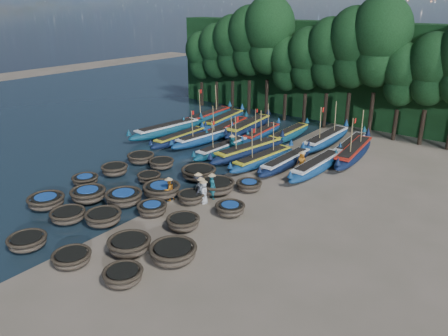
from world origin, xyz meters
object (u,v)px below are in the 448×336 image
Objects in this scene: coracle_4 at (123,275)px; coracle_24 at (249,185)px; coracle_22 at (199,173)px; long_boat_4 at (223,148)px; coracle_17 at (162,190)px; coracle_23 at (216,186)px; long_boat_8 at (317,166)px; long_boat_13 at (261,134)px; long_boat_3 at (204,138)px; long_boat_9 at (208,117)px; long_boat_10 at (224,120)px; coracle_7 at (103,217)px; long_boat_5 at (249,150)px; coracle_14 at (183,222)px; long_boat_16 at (351,145)px; coracle_16 at (149,177)px; coracle_19 at (230,209)px; long_boat_6 at (263,159)px; long_boat_2 at (180,138)px; coracle_6 at (68,215)px; long_boat_14 at (288,134)px; fisherman_0 at (204,191)px; long_boat_7 at (286,162)px; long_boat_12 at (249,126)px; coracle_15 at (115,170)px; fisherman_1 at (212,185)px; fisherman_2 at (169,189)px; coracle_20 at (141,158)px; coracle_11 at (88,194)px; coracle_12 at (124,197)px; fisherman_3 at (198,186)px; long_boat_1 at (168,129)px; coracle_13 at (152,208)px; coracle_10 at (85,180)px; fisherman_6 at (302,161)px; long_boat_17 at (354,152)px; coracle_3 at (72,258)px; coracle_2 at (27,241)px; fisherman_4 at (201,189)px; coracle_9 at (173,252)px; fisherman_5 at (232,145)px; long_boat_15 at (326,139)px; coracle_18 at (191,197)px; coracle_8 at (129,245)px.

coracle_4 is 12.00m from coracle_24.
long_boat_4 is at bearing 110.43° from coracle_22.
coracle_17 reaches higher than coracle_23.
long_boat_8 is 1.11× the size of long_boat_13.
long_boat_9 is (-4.41, 5.98, 0.07)m from long_boat_3.
long_boat_10 is at bearing 118.01° from coracle_4.
coracle_7 is 14.44m from long_boat_5.
long_boat_16 reaches higher than coracle_14.
coracle_19 is at bearing -3.72° from coracle_16.
long_boat_6 is (-3.02, 8.22, 0.12)m from coracle_19.
coracle_7 is at bearing -148.92° from coracle_14.
coracle_17 is 17.63m from long_boat_10.
coracle_22 is 8.71m from long_boat_2.
coracle_6 is 21.78m from long_boat_14.
coracle_4 is 1.17× the size of fisherman_0.
long_boat_16 is (2.35, 6.75, 0.03)m from long_boat_7.
coracle_22 is at bearing -77.83° from long_boat_12.
long_boat_9 is (-4.12, 15.72, 0.14)m from coracle_15.
long_boat_10 is 17.51m from fisherman_1.
fisherman_0 is (-1.16, -3.32, 0.43)m from coracle_24.
long_boat_13 reaches higher than fisherman_2.
long_boat_9 is (-3.68, 12.77, 0.16)m from coracle_20.
long_boat_4 is 0.96× the size of long_boat_6.
coracle_11 is 2.39m from coracle_12.
fisherman_3 is (2.08, -8.65, 0.34)m from long_boat_5.
long_boat_1 is 6.30m from long_boat_10.
coracle_13 is 18.58m from long_boat_12.
long_boat_14 is (6.09, 12.45, 0.09)m from coracle_20.
fisherman_1 is at bearing -54.74° from long_boat_4.
long_boat_9 is at bearing 153.91° from long_boat_6.
fisherman_6 is at bearing 47.42° from coracle_10.
coracle_17 is at bearing -122.59° from long_boat_17.
coracle_3 is at bearing -84.61° from long_boat_13.
long_boat_17 is (1.04, 4.41, 0.06)m from long_boat_8.
fisherman_2 reaches higher than coracle_2.
coracle_9 is at bearing 115.55° from fisherman_4.
long_boat_17 is at bearing 32.26° from long_boat_4.
long_boat_15 is at bearing -99.90° from fisherman_5.
coracle_7 reaches higher than coracle_16.
coracle_4 is 23.08m from long_boat_1.
coracle_3 is 19.84m from long_boat_3.
fisherman_0 is at bearing 18.38° from coracle_10.
long_boat_13 is 5.24m from fisherman_5.
long_boat_14 is at bearing 110.54° from long_boat_6.
coracle_6 is 1.22× the size of fisherman_4.
long_boat_14 is (-5.02, 23.61, 0.12)m from coracle_4.
long_boat_6 is at bearing 101.11° from coracle_4.
fisherman_6 is at bearing 72.73° from coracle_18.
coracle_15 is (-10.67, 8.21, 0.05)m from coracle_4.
long_boat_17 reaches higher than coracle_8.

